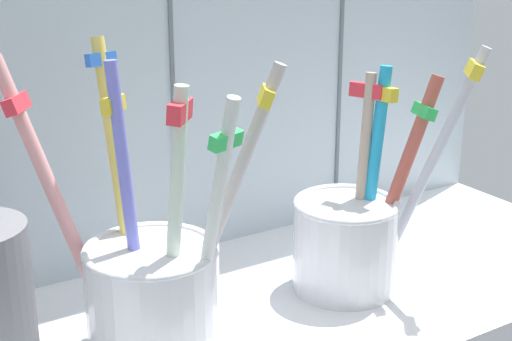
# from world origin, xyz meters

# --- Properties ---
(counter_slab) EXTENTS (0.64, 0.22, 0.02)m
(counter_slab) POSITION_xyz_m (0.00, 0.00, 0.01)
(counter_slab) COLOR silver
(counter_slab) RESTS_ON ground
(toothbrush_cup_left) EXTENTS (0.14, 0.12, 0.19)m
(toothbrush_cup_left) POSITION_xyz_m (-0.08, -0.01, 0.06)
(toothbrush_cup_left) COLOR silver
(toothbrush_cup_left) RESTS_ON counter_slab
(toothbrush_cup_right) EXTENTS (0.11, 0.10, 0.18)m
(toothbrush_cup_right) POSITION_xyz_m (0.08, -0.01, 0.06)
(toothbrush_cup_right) COLOR silver
(toothbrush_cup_right) RESTS_ON counter_slab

